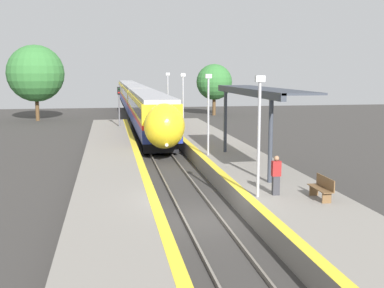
{
  "coord_description": "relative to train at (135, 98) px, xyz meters",
  "views": [
    {
      "loc": [
        -3.52,
        -17.99,
        5.83
      ],
      "look_at": [
        0.59,
        5.62,
        2.19
      ],
      "focal_mm": 45.0,
      "sensor_mm": 36.0,
      "label": 1
    }
  ],
  "objects": [
    {
      "name": "station_canopy",
      "position": [
        4.1,
        -40.02,
        2.42
      ],
      "size": [
        2.02,
        11.39,
        4.07
      ],
      "color": "#333842",
      "rests_on": "platform_right"
    },
    {
      "name": "background_tree_right",
      "position": [
        10.3,
        -2.03,
        2.13
      ],
      "size": [
        4.69,
        4.69,
        6.75
      ],
      "color": "brown",
      "rests_on": "ground_plane"
    },
    {
      "name": "person_waiting",
      "position": [
        3.04,
        -46.38,
        -0.55
      ],
      "size": [
        0.36,
        0.22,
        1.61
      ],
      "color": "#333338",
      "rests_on": "platform_right"
    },
    {
      "name": "rail_right",
      "position": [
        0.72,
        -46.41,
        -2.18
      ],
      "size": [
        0.08,
        90.0,
        0.15
      ],
      "primitive_type": "cube",
      "color": "slate",
      "rests_on": "ground_plane"
    },
    {
      "name": "ground_plane",
      "position": [
        0.0,
        -46.41,
        -2.25
      ],
      "size": [
        120.0,
        120.0,
        0.0
      ],
      "primitive_type": "plane",
      "color": "#383533"
    },
    {
      "name": "lamppost_farthest",
      "position": [
        2.24,
        -17.54,
        1.39
      ],
      "size": [
        0.36,
        0.2,
        4.78
      ],
      "color": "#9E9EA3",
      "rests_on": "platform_right"
    },
    {
      "name": "railway_signal",
      "position": [
        -2.58,
        -20.8,
        0.45
      ],
      "size": [
        0.28,
        0.28,
        4.43
      ],
      "color": "#59595E",
      "rests_on": "ground_plane"
    },
    {
      "name": "background_tree_left",
      "position": [
        -11.82,
        -5.37,
        3.3
      ],
      "size": [
        6.61,
        6.61,
        8.86
      ],
      "color": "brown",
      "rests_on": "ground_plane"
    },
    {
      "name": "lamppost_far",
      "position": [
        2.24,
        -27.2,
        1.39
      ],
      "size": [
        0.36,
        0.2,
        4.78
      ],
      "color": "#9E9EA3",
      "rests_on": "platform_right"
    },
    {
      "name": "lamppost_mid",
      "position": [
        2.24,
        -36.87,
        1.39
      ],
      "size": [
        0.36,
        0.2,
        4.78
      ],
      "color": "#9E9EA3",
      "rests_on": "platform_right"
    },
    {
      "name": "platform_right",
      "position": [
        3.71,
        -46.41,
        -1.81
      ],
      "size": [
        4.08,
        64.0,
        0.89
      ],
      "color": "gray",
      "rests_on": "ground_plane"
    },
    {
      "name": "lamppost_near",
      "position": [
        2.24,
        -46.54,
        1.39
      ],
      "size": [
        0.36,
        0.2,
        4.78
      ],
      "color": "#9E9EA3",
      "rests_on": "platform_right"
    },
    {
      "name": "train",
      "position": [
        0.0,
        0.0,
        0.0
      ],
      "size": [
        2.77,
        70.52,
        3.94
      ],
      "color": "black",
      "rests_on": "ground_plane"
    },
    {
      "name": "platform_bench",
      "position": [
        4.6,
        -47.31,
        -0.9
      ],
      "size": [
        0.44,
        1.54,
        0.89
      ],
      "color": "brown",
      "rests_on": "platform_right"
    },
    {
      "name": "platform_left",
      "position": [
        -3.37,
        -46.41,
        -1.81
      ],
      "size": [
        3.39,
        64.0,
        0.89
      ],
      "color": "gray",
      "rests_on": "ground_plane"
    },
    {
      "name": "rail_left",
      "position": [
        -0.72,
        -46.41,
        -2.18
      ],
      "size": [
        0.08,
        90.0,
        0.15
      ],
      "primitive_type": "cube",
      "color": "slate",
      "rests_on": "ground_plane"
    }
  ]
}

